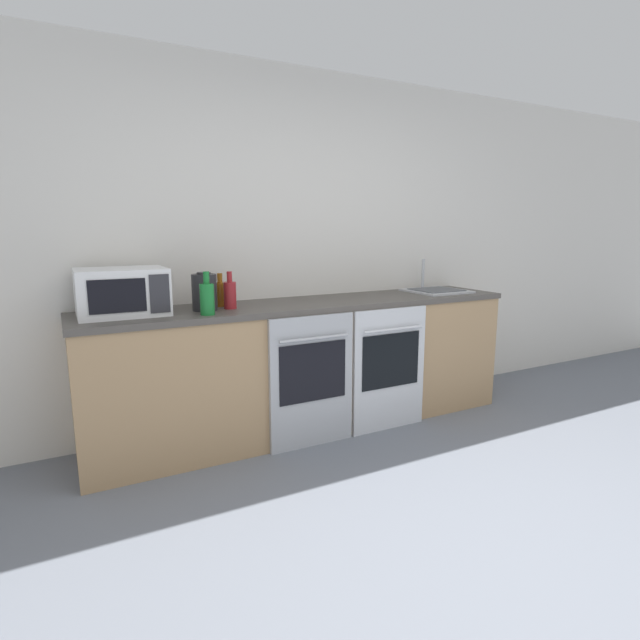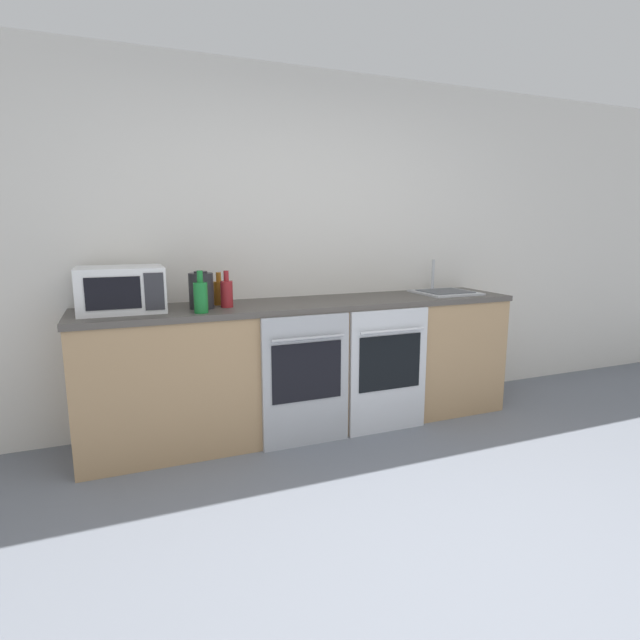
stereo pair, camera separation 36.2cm
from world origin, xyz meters
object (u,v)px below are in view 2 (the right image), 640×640
at_px(sink, 445,292).
at_px(bottle_amber, 219,292).
at_px(bottle_red, 227,293).
at_px(microwave, 121,289).
at_px(bottle_green, 201,296).
at_px(oven_left, 306,381).
at_px(kettle, 201,291).
at_px(oven_right, 389,371).

bearing_deg(sink, bottle_amber, 177.51).
bearing_deg(bottle_red, bottle_amber, 101.76).
bearing_deg(microwave, bottle_green, -27.71).
bearing_deg(oven_left, kettle, 154.79).
height_order(bottle_red, bottle_green, bottle_green).
xyz_separation_m(microwave, sink, (2.42, -0.03, -0.13)).
xyz_separation_m(microwave, kettle, (0.48, -0.06, -0.02)).
bearing_deg(bottle_red, oven_right, -14.48).
bearing_deg(oven_left, bottle_amber, 139.81).
height_order(bottle_amber, sink, sink).
bearing_deg(microwave, kettle, -7.45).
bearing_deg(oven_right, bottle_green, 174.76).
xyz_separation_m(oven_right, bottle_green, (-1.28, 0.12, 0.58)).
height_order(kettle, sink, sink).
relative_size(oven_left, sink, 2.01).
distance_m(oven_left, bottle_amber, 0.85).
distance_m(bottle_amber, kettle, 0.18).
relative_size(bottle_green, sink, 0.59).
bearing_deg(microwave, bottle_amber, 4.86).
relative_size(bottle_red, sink, 0.54).
xyz_separation_m(oven_left, bottle_red, (-0.46, 0.28, 0.58)).
relative_size(kettle, sink, 0.54).
height_order(oven_right, bottle_amber, bottle_amber).
xyz_separation_m(kettle, sink, (1.93, 0.04, -0.10)).
relative_size(oven_left, kettle, 3.69).
distance_m(bottle_red, bottle_green, 0.25).
bearing_deg(bottle_red, bottle_green, -140.14).
bearing_deg(oven_right, sink, 25.55).
bearing_deg(sink, bottle_green, -173.85).
height_order(oven_right, bottle_red, bottle_red).
bearing_deg(bottle_green, oven_right, -5.24).
xyz_separation_m(bottle_red, sink, (1.77, 0.05, -0.08)).
xyz_separation_m(bottle_green, kettle, (0.03, 0.17, 0.01)).
relative_size(oven_right, bottle_red, 3.69).
xyz_separation_m(oven_right, kettle, (-1.25, 0.29, 0.60)).
bearing_deg(oven_right, microwave, 168.42).
bearing_deg(oven_right, kettle, 166.84).
relative_size(oven_right, kettle, 3.69).
relative_size(microwave, bottle_red, 2.11).
height_order(bottle_red, bottle_amber, bottle_red).
relative_size(oven_right, bottle_green, 3.41).
bearing_deg(bottle_amber, microwave, -175.14).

